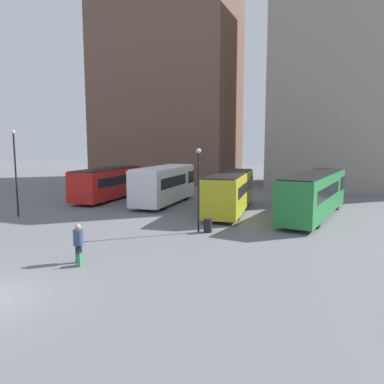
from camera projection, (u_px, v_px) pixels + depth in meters
name	position (u px, v px, depth m)	size (l,w,h in m)	color
building_block_left	(167.00, 79.00, 53.75)	(19.73, 11.70, 28.96)	brown
building_block_right	(350.00, 72.00, 44.83)	(17.35, 13.76, 27.65)	gray
bus_0	(108.00, 183.00, 35.81)	(3.35, 9.40, 3.02)	red
bus_1	(164.00, 184.00, 33.28)	(3.16, 9.29, 3.34)	silver
bus_2	(230.00, 191.00, 29.58)	(3.70, 10.70, 3.09)	gold
bus_3	(315.00, 193.00, 27.67)	(4.10, 12.66, 3.23)	#237A38
traveler	(78.00, 240.00, 16.98)	(0.55, 0.55, 1.79)	#382D4C
suitcase	(80.00, 260.00, 16.60)	(0.24, 0.37, 0.82)	#28844C
lamp_post_0	(199.00, 183.00, 22.47)	(0.28, 0.28, 5.10)	black
lamp_post_1	(15.00, 167.00, 27.17)	(0.28, 0.28, 6.33)	black
trash_bin	(208.00, 225.00, 22.84)	(0.52, 0.52, 0.85)	black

